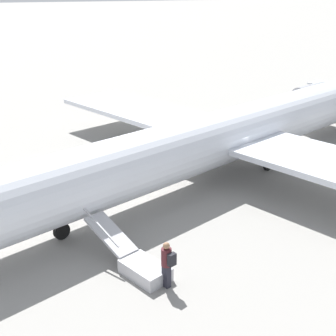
{
  "coord_description": "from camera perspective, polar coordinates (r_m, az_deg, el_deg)",
  "views": [
    {
      "loc": [
        11.95,
        20.38,
        9.74
      ],
      "look_at": [
        3.88,
        2.3,
        2.0
      ],
      "focal_mm": 50.0,
      "sensor_mm": 36.0,
      "label": 1
    }
  ],
  "objects": [
    {
      "name": "ground_plane",
      "position": [
        25.56,
        5.85,
        -1.17
      ],
      "size": [
        600.0,
        600.0,
        0.0
      ],
      "primitive_type": "plane",
      "color": "gray"
    },
    {
      "name": "airplane_main",
      "position": [
        25.58,
        7.63,
        4.12
      ],
      "size": [
        35.27,
        27.61,
        7.53
      ],
      "rotation": [
        0.0,
        0.0,
        0.34
      ],
      "color": "silver",
      "rests_on": "ground"
    },
    {
      "name": "boarding_stairs",
      "position": [
        17.31,
        -3.75,
        -11.4
      ],
      "size": [
        2.3,
        4.12,
        1.82
      ],
      "rotation": [
        0.0,
        0.0,
        -1.23
      ],
      "color": "#B2B2B7",
      "rests_on": "ground"
    },
    {
      "name": "passenger",
      "position": [
        16.15,
        -0.11,
        -11.38
      ],
      "size": [
        0.43,
        0.57,
        1.74
      ],
      "rotation": [
        0.0,
        0.0,
        -1.23
      ],
      "color": "#23232D",
      "rests_on": "ground"
    }
  ]
}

